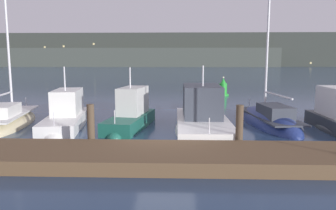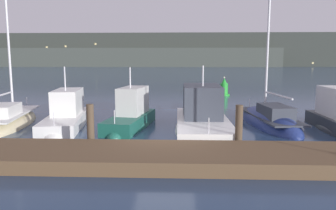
{
  "view_description": "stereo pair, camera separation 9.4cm",
  "coord_description": "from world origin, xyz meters",
  "px_view_note": "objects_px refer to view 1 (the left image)",
  "views": [
    {
      "loc": [
        0.56,
        -12.94,
        3.46
      ],
      "look_at": [
        0.0,
        3.02,
        1.2
      ],
      "focal_mm": 35.0,
      "sensor_mm": 36.0,
      "label": 1
    },
    {
      "loc": [
        0.65,
        -12.93,
        3.46
      ],
      "look_at": [
        0.0,
        3.02,
        1.2
      ],
      "focal_mm": 35.0,
      "sensor_mm": 36.0,
      "label": 2
    }
  ],
  "objects_px": {
    "motorboat_berth_3": "(131,121)",
    "sailboat_berth_5": "(268,123)",
    "channel_buoy": "(223,89)",
    "motorboat_berth_2": "(66,120)",
    "sailboat_berth_1": "(10,123)",
    "motorboat_berth_4": "(202,123)"
  },
  "relations": [
    {
      "from": "motorboat_berth_3",
      "to": "motorboat_berth_2",
      "type": "bearing_deg",
      "value": 174.05
    },
    {
      "from": "motorboat_berth_2",
      "to": "motorboat_berth_4",
      "type": "height_order",
      "value": "motorboat_berth_4"
    },
    {
      "from": "motorboat_berth_3",
      "to": "sailboat_berth_5",
      "type": "relative_size",
      "value": 0.52
    },
    {
      "from": "motorboat_berth_4",
      "to": "sailboat_berth_5",
      "type": "xyz_separation_m",
      "value": [
        3.62,
        1.52,
        -0.27
      ]
    },
    {
      "from": "sailboat_berth_1",
      "to": "motorboat_berth_2",
      "type": "bearing_deg",
      "value": 2.99
    },
    {
      "from": "sailboat_berth_5",
      "to": "motorboat_berth_3",
      "type": "bearing_deg",
      "value": -172.19
    },
    {
      "from": "sailboat_berth_5",
      "to": "channel_buoy",
      "type": "bearing_deg",
      "value": 92.64
    },
    {
      "from": "sailboat_berth_1",
      "to": "motorboat_berth_3",
      "type": "xyz_separation_m",
      "value": [
        6.4,
        -0.2,
        0.21
      ]
    },
    {
      "from": "channel_buoy",
      "to": "motorboat_berth_3",
      "type": "bearing_deg",
      "value": -114.29
    },
    {
      "from": "sailboat_berth_5",
      "to": "channel_buoy",
      "type": "height_order",
      "value": "sailboat_berth_5"
    },
    {
      "from": "motorboat_berth_3",
      "to": "sailboat_berth_5",
      "type": "height_order",
      "value": "sailboat_berth_5"
    },
    {
      "from": "sailboat_berth_1",
      "to": "motorboat_berth_3",
      "type": "height_order",
      "value": "sailboat_berth_1"
    },
    {
      "from": "motorboat_berth_2",
      "to": "channel_buoy",
      "type": "distance_m",
      "value": 17.41
    },
    {
      "from": "sailboat_berth_1",
      "to": "channel_buoy",
      "type": "relative_size",
      "value": 4.98
    },
    {
      "from": "motorboat_berth_3",
      "to": "channel_buoy",
      "type": "xyz_separation_m",
      "value": [
        6.58,
        14.59,
        0.33
      ]
    },
    {
      "from": "sailboat_berth_1",
      "to": "sailboat_berth_5",
      "type": "relative_size",
      "value": 0.86
    },
    {
      "from": "motorboat_berth_2",
      "to": "sailboat_berth_5",
      "type": "distance_m",
      "value": 10.66
    },
    {
      "from": "sailboat_berth_1",
      "to": "motorboat_berth_4",
      "type": "distance_m",
      "value": 10.01
    },
    {
      "from": "motorboat_berth_3",
      "to": "channel_buoy",
      "type": "distance_m",
      "value": 16.01
    },
    {
      "from": "motorboat_berth_2",
      "to": "motorboat_berth_3",
      "type": "height_order",
      "value": "motorboat_berth_2"
    },
    {
      "from": "sailboat_berth_5",
      "to": "sailboat_berth_1",
      "type": "bearing_deg",
      "value": -176.69
    },
    {
      "from": "motorboat_berth_4",
      "to": "sailboat_berth_5",
      "type": "relative_size",
      "value": 0.72
    }
  ]
}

